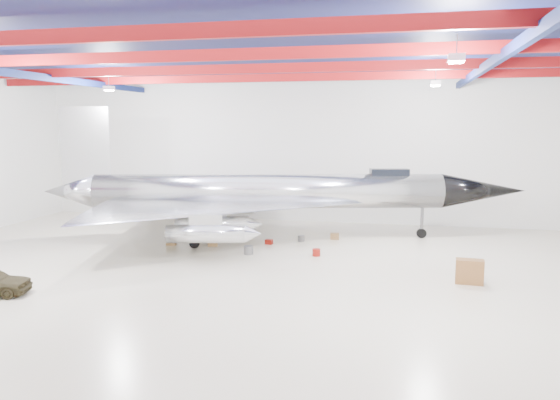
# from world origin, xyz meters

# --- Properties ---
(floor) EXTENTS (40.00, 40.00, 0.00)m
(floor) POSITION_xyz_m (0.00, 0.00, 0.00)
(floor) COLOR beige
(floor) RESTS_ON ground
(wall_back) EXTENTS (40.00, 0.00, 40.00)m
(wall_back) POSITION_xyz_m (0.00, 15.00, 5.50)
(wall_back) COLOR silver
(wall_back) RESTS_ON floor
(ceiling) EXTENTS (40.00, 40.00, 0.00)m
(ceiling) POSITION_xyz_m (0.00, 0.00, 11.00)
(ceiling) COLOR #0A0F38
(ceiling) RESTS_ON wall_back
(ceiling_structure) EXTENTS (39.50, 29.50, 1.08)m
(ceiling_structure) POSITION_xyz_m (0.00, 0.00, 10.32)
(ceiling_structure) COLOR maroon
(ceiling_structure) RESTS_ON ceiling
(jet_aircraft) EXTENTS (30.94, 21.45, 8.54)m
(jet_aircraft) POSITION_xyz_m (-0.12, 8.01, 2.80)
(jet_aircraft) COLOR silver
(jet_aircraft) RESTS_ON floor
(desk) EXTENTS (1.31, 0.74, 1.16)m
(desk) POSITION_xyz_m (11.55, 0.11, 0.58)
(desk) COLOR brown
(desk) RESTS_ON floor
(crate_ply) EXTENTS (0.61, 0.50, 0.40)m
(crate_ply) POSITION_xyz_m (-5.50, 4.78, 0.20)
(crate_ply) COLOR olive
(crate_ply) RESTS_ON floor
(toolbox_red) EXTENTS (0.48, 0.41, 0.30)m
(toolbox_red) POSITION_xyz_m (0.36, 6.33, 0.15)
(toolbox_red) COLOR maroon
(toolbox_red) RESTS_ON floor
(engine_drum) EXTENTS (0.66, 0.66, 0.48)m
(engine_drum) POSITION_xyz_m (-0.16, 3.49, 0.24)
(engine_drum) COLOR #59595B
(engine_drum) RESTS_ON floor
(parts_bin) EXTENTS (0.62, 0.52, 0.40)m
(parts_bin) POSITION_xyz_m (4.19, 8.66, 0.20)
(parts_bin) COLOR olive
(parts_bin) RESTS_ON floor
(crate_small) EXTENTS (0.47, 0.40, 0.29)m
(crate_small) POSITION_xyz_m (-4.50, 8.12, 0.14)
(crate_small) COLOR #59595B
(crate_small) RESTS_ON floor
(tool_chest) EXTENTS (0.57, 0.57, 0.41)m
(tool_chest) POSITION_xyz_m (3.71, 3.93, 0.20)
(tool_chest) COLOR maroon
(tool_chest) RESTS_ON floor
(oil_barrel) EXTENTS (0.70, 0.62, 0.42)m
(oil_barrel) POSITION_xyz_m (-2.90, 5.08, 0.21)
(oil_barrel) COLOR olive
(oil_barrel) RESTS_ON floor
(spares_box) EXTENTS (0.53, 0.53, 0.38)m
(spares_box) POSITION_xyz_m (2.17, 7.56, 0.19)
(spares_box) COLOR #59595B
(spares_box) RESTS_ON floor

